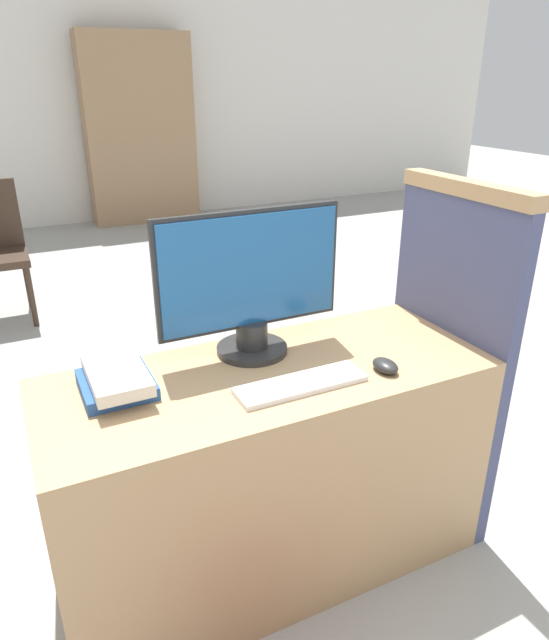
# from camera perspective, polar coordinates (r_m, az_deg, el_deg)

# --- Properties ---
(ground_plane) EXTENTS (20.00, 20.00, 0.00)m
(ground_plane) POSITION_cam_1_polar(r_m,az_deg,el_deg) (2.01, 3.40, -27.60)
(ground_plane) COLOR #9E9E99
(wall_back) EXTENTS (12.00, 0.06, 2.80)m
(wall_back) POSITION_cam_1_polar(r_m,az_deg,el_deg) (6.84, -22.07, 20.39)
(wall_back) COLOR silver
(wall_back) RESTS_ON ground_plane
(desk) EXTENTS (1.37, 0.55, 0.74)m
(desk) POSITION_cam_1_polar(r_m,az_deg,el_deg) (1.93, -0.48, -14.88)
(desk) COLOR tan
(desk) RESTS_ON ground_plane
(carrel_divider) EXTENTS (0.07, 0.56, 1.25)m
(carrel_divider) POSITION_cam_1_polar(r_m,az_deg,el_deg) (2.14, 16.80, -3.32)
(carrel_divider) COLOR #474C70
(carrel_divider) RESTS_ON ground_plane
(monitor) EXTENTS (0.60, 0.23, 0.46)m
(monitor) POSITION_cam_1_polar(r_m,az_deg,el_deg) (1.75, -2.40, 3.55)
(monitor) COLOR #282828
(monitor) RESTS_ON desk
(keyboard) EXTENTS (0.39, 0.11, 0.02)m
(keyboard) POSITION_cam_1_polar(r_m,az_deg,el_deg) (1.64, 2.67, -6.43)
(keyboard) COLOR white
(keyboard) RESTS_ON desk
(mouse) EXTENTS (0.06, 0.10, 0.04)m
(mouse) POSITION_cam_1_polar(r_m,az_deg,el_deg) (1.75, 11.02, -4.50)
(mouse) COLOR #262626
(mouse) RESTS_ON desk
(book_stack) EXTENTS (0.19, 0.27, 0.07)m
(book_stack) POSITION_cam_1_polar(r_m,az_deg,el_deg) (1.66, -15.52, -5.77)
(book_stack) COLOR #285199
(book_stack) RESTS_ON desk
(bookshelf_far) EXTENTS (1.18, 0.32, 1.99)m
(bookshelf_far) POSITION_cam_1_polar(r_m,az_deg,el_deg) (6.78, -13.31, 17.93)
(bookshelf_far) COLOR #9E7A56
(bookshelf_far) RESTS_ON ground_plane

